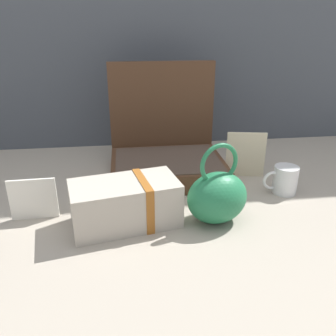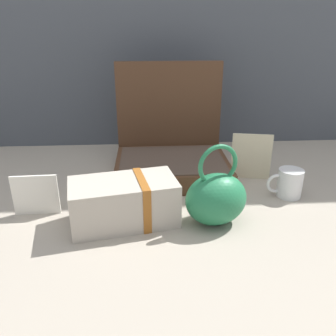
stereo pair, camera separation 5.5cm
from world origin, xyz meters
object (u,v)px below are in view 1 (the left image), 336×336
object	(u,v)px
open_suitcase	(166,150)
cream_toiletry_bag	(127,203)
teal_pouch_handbag	(217,196)
coffee_mug	(284,180)
info_card_left	(33,199)
poster_card_right	(246,155)

from	to	relation	value
open_suitcase	cream_toiletry_bag	xyz separation A→B (m)	(-0.14, -0.32, -0.02)
open_suitcase	teal_pouch_handbag	bearing A→B (deg)	-75.23
coffee_mug	info_card_left	size ratio (longest dim) A/B	0.89
cream_toiletry_bag	coffee_mug	bearing A→B (deg)	13.57
coffee_mug	teal_pouch_handbag	bearing A→B (deg)	-151.43
open_suitcase	info_card_left	bearing A→B (deg)	-144.61
open_suitcase	teal_pouch_handbag	distance (m)	0.35
open_suitcase	teal_pouch_handbag	world-z (taller)	open_suitcase
info_card_left	poster_card_right	size ratio (longest dim) A/B	0.79
poster_card_right	coffee_mug	bearing A→B (deg)	-49.56
open_suitcase	poster_card_right	distance (m)	0.27
teal_pouch_handbag	coffee_mug	bearing A→B (deg)	28.57
coffee_mug	info_card_left	bearing A→B (deg)	-175.22
cream_toiletry_bag	coffee_mug	size ratio (longest dim) A/B	2.70
open_suitcase	info_card_left	xyz separation A→B (m)	(-0.38, -0.27, -0.02)
open_suitcase	coffee_mug	size ratio (longest dim) A/B	3.46
info_card_left	teal_pouch_handbag	bearing A→B (deg)	-10.85
cream_toiletry_bag	poster_card_right	bearing A→B (deg)	32.26
teal_pouch_handbag	cream_toiletry_bag	size ratio (longest dim) A/B	0.74
teal_pouch_handbag	open_suitcase	bearing A→B (deg)	104.77
coffee_mug	info_card_left	world-z (taller)	info_card_left
teal_pouch_handbag	poster_card_right	bearing A→B (deg)	58.18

